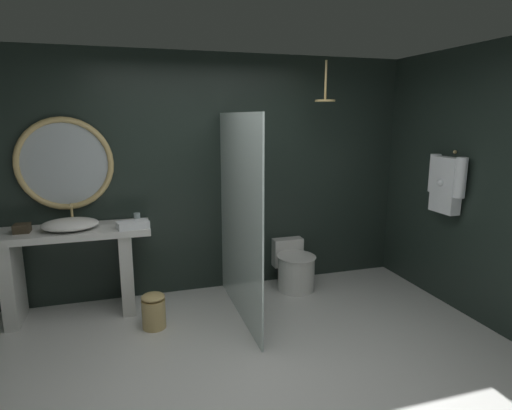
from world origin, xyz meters
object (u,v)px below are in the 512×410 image
(vessel_sink, at_px, (70,224))
(hanging_bathrobe, at_px, (446,182))
(tumbler_cup, at_px, (137,218))
(round_wall_mirror, at_px, (65,164))
(tissue_box, at_px, (22,228))
(rain_shower_head, at_px, (325,97))
(folded_hand_towel, at_px, (133,225))
(toilet, at_px, (294,268))
(waste_bin, at_px, (154,310))

(vessel_sink, distance_m, hanging_bathrobe, 3.70)
(tumbler_cup, bearing_deg, round_wall_mirror, 162.61)
(tissue_box, distance_m, hanging_bathrobe, 4.11)
(vessel_sink, xyz_separation_m, rain_shower_head, (2.57, -0.11, 1.20))
(tissue_box, relative_size, rain_shower_head, 0.34)
(tumbler_cup, bearing_deg, vessel_sink, -173.40)
(tumbler_cup, distance_m, hanging_bathrobe, 3.13)
(rain_shower_head, height_order, folded_hand_towel, rain_shower_head)
(tissue_box, xyz_separation_m, round_wall_mirror, (0.38, 0.25, 0.56))
(toilet, bearing_deg, tumbler_cup, 178.51)
(toilet, bearing_deg, folded_hand_towel, -174.90)
(vessel_sink, relative_size, folded_hand_towel, 1.79)
(folded_hand_towel, bearing_deg, toilet, 5.10)
(rain_shower_head, xyz_separation_m, waste_bin, (-1.86, -0.36, -1.97))
(waste_bin, bearing_deg, hanging_bathrobe, -6.16)
(tumbler_cup, bearing_deg, tissue_box, -177.17)
(hanging_bathrobe, bearing_deg, waste_bin, 173.84)
(tumbler_cup, relative_size, tissue_box, 0.74)
(hanging_bathrobe, relative_size, toilet, 1.03)
(tumbler_cup, bearing_deg, rain_shower_head, -5.24)
(toilet, bearing_deg, tissue_box, -179.86)
(tissue_box, distance_m, waste_bin, 1.44)
(folded_hand_towel, bearing_deg, tumbler_cup, 76.86)
(round_wall_mirror, distance_m, folded_hand_towel, 0.92)
(round_wall_mirror, distance_m, rain_shower_head, 2.71)
(tumbler_cup, height_order, folded_hand_towel, tumbler_cup)
(tumbler_cup, distance_m, toilet, 1.83)
(waste_bin, xyz_separation_m, folded_hand_towel, (-0.14, 0.34, 0.75))
(round_wall_mirror, bearing_deg, waste_bin, -45.30)
(tumbler_cup, relative_size, toilet, 0.17)
(vessel_sink, relative_size, rain_shower_head, 1.25)
(toilet, xyz_separation_m, folded_hand_towel, (-1.74, -0.16, 0.68))
(tissue_box, bearing_deg, rain_shower_head, -2.46)
(waste_bin, bearing_deg, vessel_sink, 146.23)
(toilet, bearing_deg, waste_bin, -162.75)
(tumbler_cup, xyz_separation_m, toilet, (1.70, -0.04, -0.70))
(vessel_sink, bearing_deg, hanging_bathrobe, -12.29)
(tissue_box, distance_m, folded_hand_towel, 1.00)
(tissue_box, bearing_deg, folded_hand_towel, -8.59)
(round_wall_mirror, xyz_separation_m, hanging_bathrobe, (3.63, -1.06, -0.19))
(tissue_box, xyz_separation_m, waste_bin, (1.12, -0.49, -0.75))
(toilet, bearing_deg, hanging_bathrobe, -32.18)
(hanging_bathrobe, bearing_deg, tumbler_cup, 164.01)
(vessel_sink, relative_size, hanging_bathrobe, 0.83)
(round_wall_mirror, distance_m, waste_bin, 1.68)
(tissue_box, relative_size, round_wall_mirror, 0.15)
(round_wall_mirror, relative_size, rain_shower_head, 2.21)
(vessel_sink, height_order, tumbler_cup, vessel_sink)
(vessel_sink, xyz_separation_m, tissue_box, (-0.42, 0.02, -0.01))
(round_wall_mirror, bearing_deg, rain_shower_head, -8.36)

